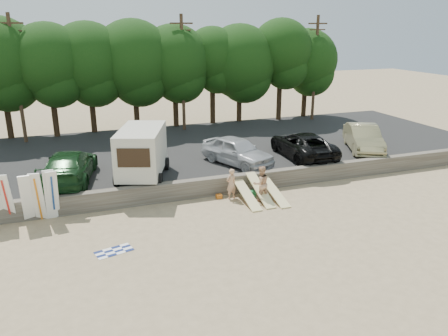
{
  "coord_description": "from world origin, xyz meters",
  "views": [
    {
      "loc": [
        -6.8,
        -18.19,
        8.84
      ],
      "look_at": [
        0.81,
        3.0,
        1.47
      ],
      "focal_mm": 35.0,
      "sensor_mm": 36.0,
      "label": 1
    }
  ],
  "objects_px": {
    "car_4": "(363,138)",
    "cooler": "(252,194)",
    "beachgoer_b": "(261,184)",
    "car_1": "(69,166)",
    "car_2": "(237,151)",
    "beachgoer_a": "(231,184)",
    "box_trailer": "(142,151)",
    "car_3": "(303,145)"
  },
  "relations": [
    {
      "from": "car_3",
      "to": "beachgoer_b",
      "type": "relative_size",
      "value": 3.03
    },
    {
      "from": "car_1",
      "to": "cooler",
      "type": "relative_size",
      "value": 15.41
    },
    {
      "from": "car_3",
      "to": "beachgoer_a",
      "type": "relative_size",
      "value": 3.45
    },
    {
      "from": "beachgoer_b",
      "to": "cooler",
      "type": "bearing_deg",
      "value": -76.79
    },
    {
      "from": "car_3",
      "to": "beachgoer_a",
      "type": "bearing_deg",
      "value": 32.64
    },
    {
      "from": "box_trailer",
      "to": "beachgoer_a",
      "type": "relative_size",
      "value": 2.91
    },
    {
      "from": "beachgoer_b",
      "to": "box_trailer",
      "type": "bearing_deg",
      "value": -38.69
    },
    {
      "from": "box_trailer",
      "to": "car_1",
      "type": "height_order",
      "value": "box_trailer"
    },
    {
      "from": "beachgoer_a",
      "to": "cooler",
      "type": "relative_size",
      "value": 4.42
    },
    {
      "from": "car_4",
      "to": "beachgoer_b",
      "type": "distance_m",
      "value": 10.52
    },
    {
      "from": "car_4",
      "to": "beachgoer_a",
      "type": "xyz_separation_m",
      "value": [
        -10.94,
        -3.55,
        -0.74
      ]
    },
    {
      "from": "car_2",
      "to": "car_3",
      "type": "height_order",
      "value": "car_2"
    },
    {
      "from": "car_1",
      "to": "cooler",
      "type": "height_order",
      "value": "car_1"
    },
    {
      "from": "car_1",
      "to": "beachgoer_a",
      "type": "height_order",
      "value": "car_1"
    },
    {
      "from": "car_2",
      "to": "beachgoer_a",
      "type": "relative_size",
      "value": 2.97
    },
    {
      "from": "car_4",
      "to": "car_2",
      "type": "bearing_deg",
      "value": -155.35
    },
    {
      "from": "car_2",
      "to": "cooler",
      "type": "bearing_deg",
      "value": -122.34
    },
    {
      "from": "car_4",
      "to": "box_trailer",
      "type": "bearing_deg",
      "value": -153.52
    },
    {
      "from": "box_trailer",
      "to": "beachgoer_b",
      "type": "bearing_deg",
      "value": -14.78
    },
    {
      "from": "box_trailer",
      "to": "cooler",
      "type": "xyz_separation_m",
      "value": [
        5.31,
        -3.1,
        -2.11
      ]
    },
    {
      "from": "car_2",
      "to": "beachgoer_b",
      "type": "distance_m",
      "value": 4.35
    },
    {
      "from": "car_1",
      "to": "car_4",
      "type": "xyz_separation_m",
      "value": [
        18.94,
        -0.22,
        0.02
      ]
    },
    {
      "from": "car_1",
      "to": "car_3",
      "type": "relative_size",
      "value": 1.01
    },
    {
      "from": "car_1",
      "to": "beachgoer_b",
      "type": "height_order",
      "value": "car_1"
    },
    {
      "from": "box_trailer",
      "to": "car_1",
      "type": "bearing_deg",
      "value": -171.59
    },
    {
      "from": "car_2",
      "to": "cooler",
      "type": "height_order",
      "value": "car_2"
    },
    {
      "from": "box_trailer",
      "to": "car_4",
      "type": "distance_m",
      "value": 15.12
    },
    {
      "from": "car_2",
      "to": "beachgoer_b",
      "type": "bearing_deg",
      "value": -118.09
    },
    {
      "from": "car_2",
      "to": "car_4",
      "type": "distance_m",
      "value": 9.22
    },
    {
      "from": "box_trailer",
      "to": "beachgoer_b",
      "type": "relative_size",
      "value": 2.56
    },
    {
      "from": "car_3",
      "to": "cooler",
      "type": "relative_size",
      "value": 15.24
    },
    {
      "from": "car_1",
      "to": "cooler",
      "type": "xyz_separation_m",
      "value": [
        9.16,
        -3.87,
        -1.39
      ]
    },
    {
      "from": "car_2",
      "to": "cooler",
      "type": "relative_size",
      "value": 13.1
    },
    {
      "from": "beachgoer_a",
      "to": "car_2",
      "type": "bearing_deg",
      "value": -133.74
    },
    {
      "from": "box_trailer",
      "to": "car_2",
      "type": "height_order",
      "value": "box_trailer"
    },
    {
      "from": "beachgoer_b",
      "to": "car_1",
      "type": "bearing_deg",
      "value": -30.18
    },
    {
      "from": "box_trailer",
      "to": "beachgoer_a",
      "type": "xyz_separation_m",
      "value": [
        4.15,
        -3.01,
        -1.43
      ]
    },
    {
      "from": "box_trailer",
      "to": "beachgoer_b",
      "type": "xyz_separation_m",
      "value": [
        5.53,
        -3.79,
        -1.32
      ]
    },
    {
      "from": "cooler",
      "to": "car_2",
      "type": "bearing_deg",
      "value": 68.68
    },
    {
      "from": "car_4",
      "to": "cooler",
      "type": "xyz_separation_m",
      "value": [
        -9.78,
        -3.65,
        -1.41
      ]
    },
    {
      "from": "car_1",
      "to": "car_4",
      "type": "relative_size",
      "value": 1.1
    },
    {
      "from": "car_3",
      "to": "car_4",
      "type": "xyz_separation_m",
      "value": [
        4.64,
        -0.06,
        0.07
      ]
    }
  ]
}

